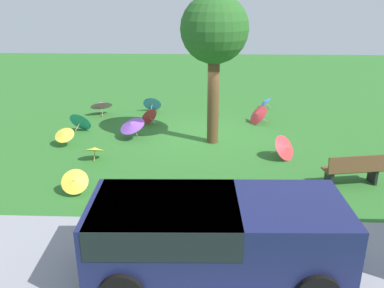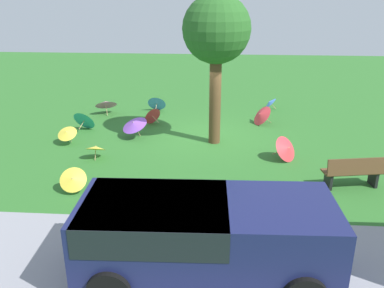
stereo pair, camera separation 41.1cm
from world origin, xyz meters
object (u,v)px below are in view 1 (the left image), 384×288
at_px(parasol_pink_0, 101,104).
at_px(parasol_red_3, 148,116).
at_px(parasol_teal_3, 81,120).
at_px(parasol_red_0, 257,114).
at_px(parasol_yellow_1, 64,134).
at_px(shade_tree, 214,32).
at_px(van_dark, 208,233).
at_px(parasol_red_1, 286,147).
at_px(park_bench, 353,170).
at_px(parasol_yellow_2, 74,181).
at_px(parasol_blue_1, 265,102).
at_px(parasol_blue_0, 152,103).
at_px(parasol_yellow_3, 95,149).
at_px(parasol_purple_1, 132,124).

bearing_deg(parasol_pink_0, parasol_red_3, 150.29).
bearing_deg(parasol_pink_0, parasol_teal_3, 83.71).
height_order(parasol_red_0, parasol_yellow_1, parasol_red_0).
relative_size(parasol_yellow_1, parasol_red_3, 0.91).
bearing_deg(parasol_pink_0, shade_tree, 146.34).
distance_m(van_dark, parasol_teal_3, 9.49).
distance_m(parasol_red_1, parasol_pink_0, 8.37).
xyz_separation_m(parasol_yellow_1, parasol_red_3, (-2.52, -2.50, -0.07)).
height_order(van_dark, park_bench, van_dark).
bearing_deg(parasol_red_0, parasol_red_3, 3.60).
relative_size(parasol_pink_0, parasol_teal_3, 1.16).
bearing_deg(parasol_teal_3, parasol_yellow_1, 86.10).
height_order(shade_tree, parasol_yellow_2, shade_tree).
bearing_deg(park_bench, parasol_blue_1, -79.46).
distance_m(van_dark, parasol_yellow_1, 8.18).
relative_size(van_dark, shade_tree, 0.94).
height_order(park_bench, parasol_pink_0, park_bench).
distance_m(van_dark, parasol_pink_0, 11.25).
distance_m(park_bench, parasol_pink_0, 10.63).
height_order(parasol_pink_0, parasol_yellow_2, parasol_pink_0).
bearing_deg(parasol_teal_3, parasol_blue_1, -155.27).
bearing_deg(parasol_yellow_1, parasol_red_3, -135.18).
relative_size(parasol_blue_0, parasol_teal_3, 0.82).
relative_size(van_dark, park_bench, 2.81).
relative_size(parasol_red_1, parasol_blue_0, 1.26).
xyz_separation_m(parasol_red_1, parasol_yellow_2, (5.93, 2.62, -0.01)).
distance_m(parasol_yellow_3, parasol_teal_3, 3.04).
bearing_deg(parasol_teal_3, parasol_red_1, 161.10).
bearing_deg(van_dark, parasol_yellow_3, -56.75).
bearing_deg(parasol_red_3, shade_tree, 143.21).
xyz_separation_m(parasol_red_3, parasol_teal_3, (2.40, 0.86, 0.05)).
relative_size(parasol_red_0, parasol_red_3, 1.32).
relative_size(park_bench, parasol_blue_1, 2.61).
bearing_deg(parasol_teal_3, shade_tree, 168.20).
relative_size(parasol_purple_1, parasol_red_3, 1.59).
xyz_separation_m(parasol_red_0, parasol_yellow_3, (5.50, 3.91, -0.03)).
bearing_deg(parasol_yellow_1, parasol_blue_0, -119.14).
height_order(parasol_red_1, parasol_blue_0, parasol_red_1).
bearing_deg(park_bench, parasol_red_1, -50.11).
bearing_deg(parasol_yellow_2, parasol_blue_0, -97.43).
height_order(parasol_red_1, parasol_yellow_1, parasol_red_1).
distance_m(parasol_purple_1, parasol_teal_3, 2.22).
bearing_deg(parasol_red_1, shade_tree, -32.17).
xyz_separation_m(parasol_yellow_1, parasol_yellow_2, (-1.42, 3.46, -0.05)).
distance_m(parasol_red_0, parasol_red_3, 4.33).
height_order(parasol_blue_0, parasol_yellow_2, parasol_blue_0).
bearing_deg(van_dark, parasol_blue_0, -77.40).
height_order(parasol_purple_1, parasol_yellow_3, parasol_purple_1).
distance_m(parasol_yellow_1, parasol_red_3, 3.55).
xyz_separation_m(shade_tree, parasol_yellow_2, (3.63, 4.07, -3.37)).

